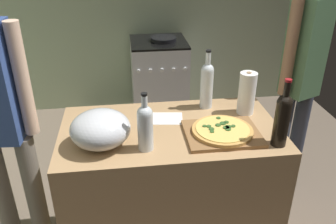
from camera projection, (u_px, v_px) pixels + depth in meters
name	position (u px, v px, depth m)	size (l,w,h in m)	color
ground_plane	(168.00, 178.00, 3.02)	(4.00, 3.53, 0.02)	#6B5B4C
counter	(170.00, 190.00, 2.19)	(1.23, 0.68, 0.89)	tan
cutting_board	(222.00, 133.00, 1.91)	(0.40, 0.32, 0.02)	olive
pizza	(222.00, 130.00, 1.90)	(0.33, 0.33, 0.03)	tan
mixing_bowl	(100.00, 129.00, 1.78)	(0.31, 0.31, 0.19)	#B2B2B7
paper_towel_roll	(247.00, 93.00, 2.09)	(0.10, 0.10, 0.26)	white
wine_bottle_amber	(145.00, 125.00, 1.73)	(0.08, 0.08, 0.31)	silver
wine_bottle_clear	(207.00, 83.00, 2.15)	(0.08, 0.08, 0.37)	silver
wine_bottle_dark	(282.00, 117.00, 1.76)	(0.08, 0.08, 0.36)	black
recipe_sheet	(164.00, 119.00, 2.08)	(0.21, 0.15, 0.00)	white
stove	(159.00, 80.00, 3.80)	(0.57, 0.61, 0.92)	#B7B7BC
person_in_red	(301.00, 74.00, 2.39)	(0.35, 0.27, 1.75)	#383D4C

